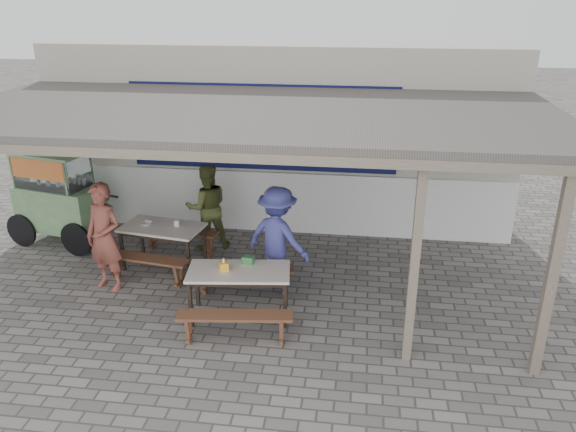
{
  "coord_description": "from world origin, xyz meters",
  "views": [
    {
      "loc": [
        1.65,
        -7.1,
        4.42
      ],
      "look_at": [
        0.57,
        0.9,
        1.16
      ],
      "focal_mm": 35.0,
      "sensor_mm": 36.0,
      "label": 1
    }
  ],
  "objects_px": {
    "bench_left_street": "(146,264)",
    "bench_left_wall": "(180,235)",
    "table_left": "(162,231)",
    "bench_right_street": "(235,321)",
    "patron_wall_side": "(207,207)",
    "table_right": "(239,275)",
    "patron_right_table": "(278,238)",
    "tissue_box": "(224,266)",
    "patron_street_side": "(104,237)",
    "bench_right_wall": "(244,274)",
    "donation_box": "(248,260)",
    "vendor_cart": "(58,195)",
    "condiment_bowl": "(146,224)",
    "condiment_jar": "(177,223)"
  },
  "relations": [
    {
      "from": "bench_right_street",
      "to": "donation_box",
      "type": "distance_m",
      "value": 1.01
    },
    {
      "from": "bench_left_street",
      "to": "patron_street_side",
      "type": "height_order",
      "value": "patron_street_side"
    },
    {
      "from": "patron_wall_side",
      "to": "condiment_jar",
      "type": "xyz_separation_m",
      "value": [
        -0.3,
        -0.8,
        0.0
      ]
    },
    {
      "from": "bench_left_wall",
      "to": "patron_wall_side",
      "type": "height_order",
      "value": "patron_wall_side"
    },
    {
      "from": "patron_wall_side",
      "to": "condiment_bowl",
      "type": "height_order",
      "value": "patron_wall_side"
    },
    {
      "from": "table_left",
      "to": "table_right",
      "type": "height_order",
      "value": "same"
    },
    {
      "from": "donation_box",
      "to": "patron_wall_side",
      "type": "bearing_deg",
      "value": 119.92
    },
    {
      "from": "bench_left_wall",
      "to": "patron_street_side",
      "type": "height_order",
      "value": "patron_street_side"
    },
    {
      "from": "table_left",
      "to": "patron_street_side",
      "type": "height_order",
      "value": "patron_street_side"
    },
    {
      "from": "table_left",
      "to": "condiment_bowl",
      "type": "xyz_separation_m",
      "value": [
        -0.28,
        0.03,
        0.1
      ]
    },
    {
      "from": "table_right",
      "to": "patron_right_table",
      "type": "distance_m",
      "value": 1.09
    },
    {
      "from": "bench_left_street",
      "to": "bench_left_wall",
      "type": "bearing_deg",
      "value": 90.0
    },
    {
      "from": "condiment_bowl",
      "to": "patron_right_table",
      "type": "bearing_deg",
      "value": -10.0
    },
    {
      "from": "bench_left_street",
      "to": "bench_right_wall",
      "type": "bearing_deg",
      "value": 4.12
    },
    {
      "from": "table_right",
      "to": "donation_box",
      "type": "bearing_deg",
      "value": 62.53
    },
    {
      "from": "vendor_cart",
      "to": "patron_wall_side",
      "type": "xyz_separation_m",
      "value": [
        2.77,
        0.13,
        -0.15
      ]
    },
    {
      "from": "vendor_cart",
      "to": "condiment_jar",
      "type": "xyz_separation_m",
      "value": [
        2.46,
        -0.67,
        -0.15
      ]
    },
    {
      "from": "tissue_box",
      "to": "table_right",
      "type": "bearing_deg",
      "value": 5.34
    },
    {
      "from": "vendor_cart",
      "to": "patron_right_table",
      "type": "relative_size",
      "value": 1.35
    },
    {
      "from": "vendor_cart",
      "to": "table_right",
      "type": "bearing_deg",
      "value": -16.92
    },
    {
      "from": "bench_right_wall",
      "to": "patron_wall_side",
      "type": "relative_size",
      "value": 0.98
    },
    {
      "from": "patron_right_table",
      "to": "patron_wall_side",
      "type": "bearing_deg",
      "value": -16.02
    },
    {
      "from": "table_left",
      "to": "patron_right_table",
      "type": "relative_size",
      "value": 0.86
    },
    {
      "from": "bench_left_street",
      "to": "bench_right_wall",
      "type": "height_order",
      "value": "same"
    },
    {
      "from": "bench_left_street",
      "to": "bench_left_wall",
      "type": "relative_size",
      "value": 1.0
    },
    {
      "from": "table_right",
      "to": "condiment_bowl",
      "type": "height_order",
      "value": "condiment_bowl"
    },
    {
      "from": "table_left",
      "to": "bench_right_wall",
      "type": "xyz_separation_m",
      "value": [
        1.53,
        -0.71,
        -0.33
      ]
    },
    {
      "from": "patron_wall_side",
      "to": "donation_box",
      "type": "xyz_separation_m",
      "value": [
        1.16,
        -2.01,
        0.01
      ]
    },
    {
      "from": "condiment_bowl",
      "to": "patron_street_side",
      "type": "bearing_deg",
      "value": -111.92
    },
    {
      "from": "table_left",
      "to": "bench_right_street",
      "type": "relative_size",
      "value": 0.92
    },
    {
      "from": "bench_left_wall",
      "to": "bench_right_wall",
      "type": "distance_m",
      "value": 1.94
    },
    {
      "from": "bench_left_wall",
      "to": "bench_right_street",
      "type": "relative_size",
      "value": 0.94
    },
    {
      "from": "patron_wall_side",
      "to": "patron_right_table",
      "type": "bearing_deg",
      "value": 117.11
    },
    {
      "from": "bench_left_street",
      "to": "table_right",
      "type": "bearing_deg",
      "value": -16.36
    },
    {
      "from": "vendor_cart",
      "to": "condiment_bowl",
      "type": "height_order",
      "value": "vendor_cart"
    },
    {
      "from": "bench_left_wall",
      "to": "table_left",
      "type": "bearing_deg",
      "value": -90.0
    },
    {
      "from": "patron_wall_side",
      "to": "patron_street_side",
      "type": "bearing_deg",
      "value": 32.31
    },
    {
      "from": "bench_right_street",
      "to": "patron_wall_side",
      "type": "distance_m",
      "value": 3.16
    },
    {
      "from": "table_left",
      "to": "tissue_box",
      "type": "relative_size",
      "value": 11.8
    },
    {
      "from": "bench_right_wall",
      "to": "tissue_box",
      "type": "distance_m",
      "value": 0.84
    },
    {
      "from": "condiment_jar",
      "to": "donation_box",
      "type": "bearing_deg",
      "value": -39.52
    },
    {
      "from": "bench_left_street",
      "to": "patron_street_side",
      "type": "xyz_separation_m",
      "value": [
        -0.53,
        -0.24,
        0.54
      ]
    },
    {
      "from": "table_left",
      "to": "patron_wall_side",
      "type": "height_order",
      "value": "patron_wall_side"
    },
    {
      "from": "bench_left_wall",
      "to": "tissue_box",
      "type": "xyz_separation_m",
      "value": [
        1.32,
        -1.98,
        0.47
      ]
    },
    {
      "from": "vendor_cart",
      "to": "patron_street_side",
      "type": "bearing_deg",
      "value": -32.15
    },
    {
      "from": "bench_left_street",
      "to": "condiment_jar",
      "type": "bearing_deg",
      "value": 71.44
    },
    {
      "from": "patron_street_side",
      "to": "bench_left_street",
      "type": "bearing_deg",
      "value": 41.67
    },
    {
      "from": "bench_left_wall",
      "to": "patron_street_side",
      "type": "relative_size",
      "value": 0.84
    },
    {
      "from": "vendor_cart",
      "to": "patron_street_side",
      "type": "height_order",
      "value": "same"
    },
    {
      "from": "donation_box",
      "to": "condiment_jar",
      "type": "height_order",
      "value": "donation_box"
    }
  ]
}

